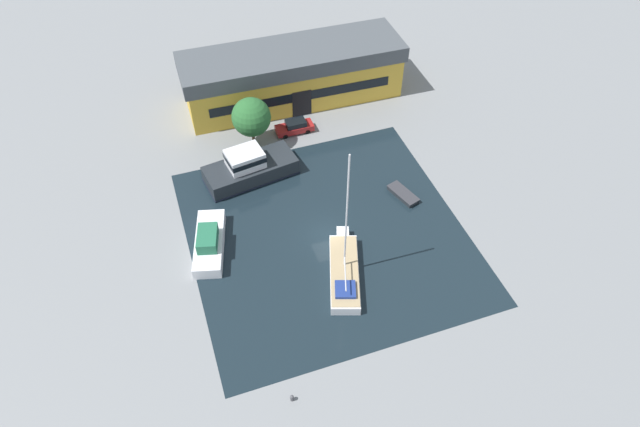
{
  "coord_description": "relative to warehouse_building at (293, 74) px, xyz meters",
  "views": [
    {
      "loc": [
        -12.91,
        -35.43,
        42.85
      ],
      "look_at": [
        0.0,
        2.06,
        1.0
      ],
      "focal_mm": 32.0,
      "sensor_mm": 36.0,
      "label": 1
    }
  ],
  "objects": [
    {
      "name": "ground_plane",
      "position": [
        -3.78,
        -23.43,
        -3.48
      ],
      "size": [
        440.0,
        440.0,
        0.0
      ],
      "primitive_type": "plane",
      "color": "gray"
    },
    {
      "name": "water_canal",
      "position": [
        -3.78,
        -23.43,
        -3.48
      ],
      "size": [
        26.77,
        27.51,
        0.01
      ],
      "primitive_type": "cube",
      "color": "black",
      "rests_on": "ground"
    },
    {
      "name": "warehouse_building",
      "position": [
        0.0,
        0.0,
        0.0
      ],
      "size": [
        27.4,
        8.48,
        6.89
      ],
      "rotation": [
        0.0,
        0.0,
        -0.02
      ],
      "color": "gold",
      "rests_on": "ground"
    },
    {
      "name": "quay_tree_near_building",
      "position": [
        -7.15,
        -7.51,
        0.54
      ],
      "size": [
        4.44,
        4.44,
        6.25
      ],
      "color": "brown",
      "rests_on": "ground"
    },
    {
      "name": "parked_car",
      "position": [
        -1.91,
        -6.75,
        -2.67
      ],
      "size": [
        4.48,
        1.77,
        1.62
      ],
      "rotation": [
        0.0,
        0.0,
        1.57
      ],
      "color": "maroon",
      "rests_on": "ground"
    },
    {
      "name": "sailboat_moored",
      "position": [
        -3.94,
        -28.77,
        -2.83
      ],
      "size": [
        5.27,
        9.87,
        14.46
      ],
      "rotation": [
        0.0,
        0.0,
        -0.33
      ],
      "color": "silver",
      "rests_on": "water_canal"
    },
    {
      "name": "motor_cruiser",
      "position": [
        -8.91,
        -12.68,
        -2.13
      ],
      "size": [
        10.54,
        5.62,
        3.69
      ],
      "rotation": [
        0.0,
        0.0,
        1.73
      ],
      "color": "#23282D",
      "rests_on": "water_canal"
    },
    {
      "name": "small_dinghy",
      "position": [
        5.73,
        -20.92,
        -3.2
      ],
      "size": [
        2.51,
        3.98,
        0.54
      ],
      "rotation": [
        0.0,
        0.0,
        0.3
      ],
      "color": "#23282D",
      "rests_on": "water_canal"
    },
    {
      "name": "cabin_boat",
      "position": [
        -15.15,
        -21.37,
        -2.59
      ],
      "size": [
        4.61,
        8.23,
        2.46
      ],
      "rotation": [
        0.0,
        0.0,
        -0.26
      ],
      "color": "white",
      "rests_on": "water_canal"
    },
    {
      "name": "mooring_bollard",
      "position": [
        -12.18,
        -38.96,
        -3.15
      ],
      "size": [
        0.31,
        0.31,
        0.63
      ],
      "color": "#47474C",
      "rests_on": "ground"
    }
  ]
}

